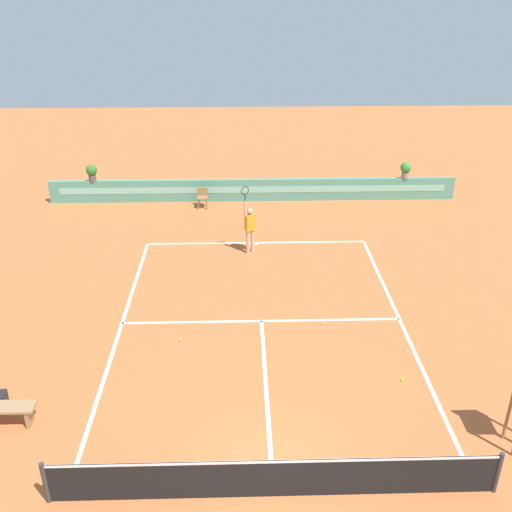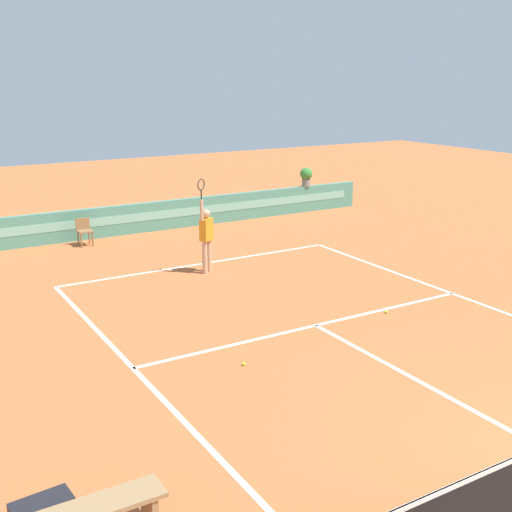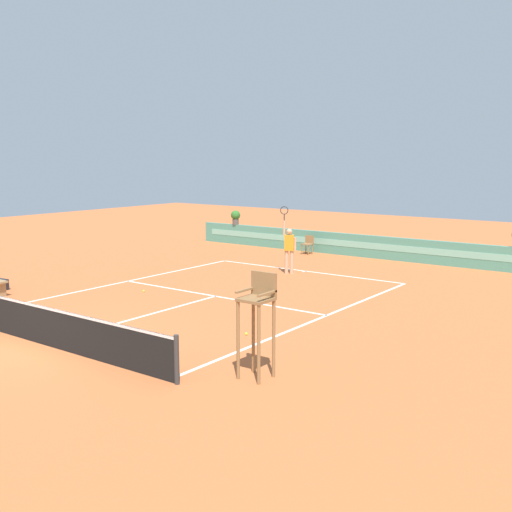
% 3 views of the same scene
% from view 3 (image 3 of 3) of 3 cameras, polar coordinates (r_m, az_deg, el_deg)
% --- Properties ---
extents(ground_plane, '(60.00, 60.00, 0.00)m').
position_cam_3_polar(ground_plane, '(19.55, -4.54, -3.94)').
color(ground_plane, '#BC6033').
extents(court_lines, '(8.32, 11.94, 0.01)m').
position_cam_3_polar(court_lines, '(20.08, -3.20, -3.57)').
color(court_lines, white).
rests_on(court_lines, ground).
extents(net, '(8.92, 0.10, 1.00)m').
position_cam_3_polar(net, '(15.54, -19.27, -5.92)').
color(net, '#333333').
rests_on(net, ground).
extents(back_wall_barrier, '(18.00, 0.21, 1.00)m').
position_cam_3_polar(back_wall_barrier, '(28.01, 9.49, 0.97)').
color(back_wall_barrier, '#4C8E7A').
rests_on(back_wall_barrier, ground).
extents(umpire_chair, '(0.60, 0.60, 2.14)m').
position_cam_3_polar(umpire_chair, '(12.32, 0.17, -5.26)').
color(umpire_chair, olive).
rests_on(umpire_chair, ground).
extents(ball_kid_chair, '(0.44, 0.44, 0.85)m').
position_cam_3_polar(ball_kid_chair, '(28.45, 4.83, 1.14)').
color(ball_kid_chair, olive).
rests_on(ball_kid_chair, ground).
extents(tennis_player, '(0.56, 0.36, 2.58)m').
position_cam_3_polar(tennis_player, '(23.48, 3.08, 0.88)').
color(tennis_player, tan).
rests_on(tennis_player, ground).
extents(tennis_ball_near_baseline, '(0.07, 0.07, 0.07)m').
position_cam_3_polar(tennis_ball_near_baseline, '(15.55, -0.91, -7.22)').
color(tennis_ball_near_baseline, '#CCE033').
rests_on(tennis_ball_near_baseline, ground).
extents(tennis_ball_mid_court, '(0.07, 0.07, 0.07)m').
position_cam_3_polar(tennis_ball_mid_court, '(20.73, -10.36, -3.21)').
color(tennis_ball_mid_court, '#CCE033').
rests_on(tennis_ball_mid_court, ground).
extents(tennis_ball_by_sideline, '(0.07, 0.07, 0.07)m').
position_cam_3_polar(tennis_ball_by_sideline, '(18.59, 0.04, -4.49)').
color(tennis_ball_by_sideline, '#CCE033').
rests_on(tennis_ball_by_sideline, ground).
extents(potted_plant_far_left, '(0.48, 0.48, 0.72)m').
position_cam_3_polar(potted_plant_far_left, '(31.69, -1.91, 3.68)').
color(potted_plant_far_left, '#514C47').
rests_on(potted_plant_far_left, back_wall_barrier).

